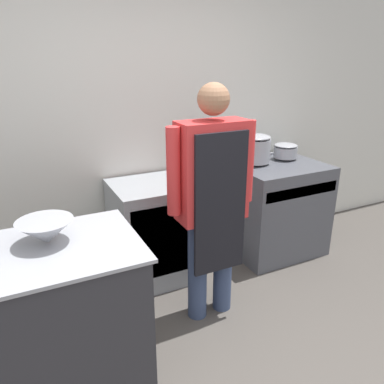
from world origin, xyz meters
name	(u,v)px	position (x,y,z in m)	size (l,w,h in m)	color
wall_back	(141,119)	(0.00, 1.88, 1.35)	(8.00, 0.05, 2.70)	silver
prep_counter	(40,329)	(-1.07, 0.60, 0.47)	(1.13, 0.70, 0.94)	#2D2D33
stove	(275,208)	(1.20, 1.45, 0.45)	(0.87, 0.71, 0.92)	#4C4F56
fridge_unit	(151,232)	(-0.08, 1.52, 0.44)	(0.61, 0.61, 0.87)	#93999E
person_cook	(212,193)	(0.14, 0.85, 0.98)	(0.66, 0.24, 1.71)	#38476B
mixing_bowl	(46,232)	(-0.96, 0.66, 1.00)	(0.29, 0.29, 0.13)	#9EA0A8
stock_pot	(255,148)	(1.00, 1.57, 1.05)	(0.29, 0.29, 0.26)	#9EA0A8
sauce_pot	(285,150)	(1.37, 1.57, 0.99)	(0.23, 0.23, 0.14)	#9EA0A8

